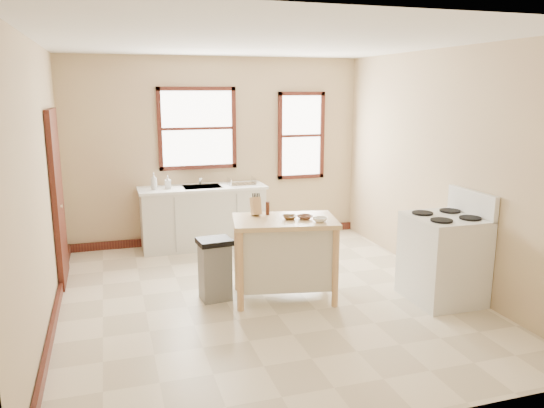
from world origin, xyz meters
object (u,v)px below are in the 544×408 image
Objects in this scene: gas_stove at (444,247)px; dish_rack at (242,182)px; soap_bottle_b at (168,182)px; kitchen_island at (284,259)px; soap_bottle_a at (154,181)px; trash_bin at (215,269)px; bowl_b at (305,217)px; knife_block at (256,207)px; pepper_grinder at (268,208)px; bowl_c at (320,220)px; bowl_a at (289,217)px.

dish_rack is at bearing 119.83° from gas_stove.
soap_bottle_b is 2.52m from kitchen_island.
trash_bin is (0.46, -2.02, -0.69)m from soap_bottle_a.
soap_bottle_a is 1.46× the size of bowl_b.
knife_block reaches higher than pepper_grinder.
knife_block is 0.14m from pepper_grinder.
trash_bin is at bearing -77.83° from soap_bottle_b.
soap_bottle_a is 4.03m from gas_stove.
pepper_grinder is at bearing -61.01° from soap_bottle_b.
bowl_c is at bearing -44.61° from knife_block.
bowl_b is at bearing 122.24° from bowl_c.
kitchen_island is at bearing 142.41° from bowl_c.
dish_rack is at bearing 93.61° from bowl_b.
kitchen_island is 0.60m from pepper_grinder.
gas_stove is at bearing -13.93° from bowl_c.
knife_block is at bearing 177.94° from pepper_grinder.
bowl_b is 0.23× the size of trash_bin.
gas_stove reaches higher than soap_bottle_b.
dish_rack is 0.35× the size of kitchen_island.
dish_rack reaches higher than bowl_b.
soap_bottle_b reaches higher than kitchen_island.
pepper_grinder is (1.09, -1.97, -0.04)m from soap_bottle_a.
bowl_c is at bearing -77.36° from dish_rack.
pepper_grinder is (0.89, -2.00, -0.02)m from soap_bottle_b.
gas_stove is at bearing -41.52° from soap_bottle_b.
soap_bottle_b is at bearing 133.56° from gas_stove.
pepper_grinder is (0.14, -0.00, -0.03)m from knife_block.
gas_stove reaches higher than bowl_b.
bowl_b is at bearing -57.14° from soap_bottle_b.
knife_block reaches higher than dish_rack.
pepper_grinder reaches higher than bowl_a.
trash_bin is at bearing -66.99° from soap_bottle_a.
trash_bin is 2.55m from gas_stove.
pepper_grinder is (-0.12, 0.24, 0.54)m from kitchen_island.
bowl_a is (0.05, -0.03, 0.48)m from kitchen_island.
soap_bottle_b is (0.20, 0.03, -0.03)m from soap_bottle_a.
knife_block is 0.42m from bowl_a.
bowl_b is (0.47, -0.32, -0.08)m from knife_block.
gas_stove is (1.45, -0.51, -0.33)m from bowl_b.
pepper_grinder is at bearing -0.83° from trash_bin.
soap_bottle_b reaches higher than bowl_a.
soap_bottle_a reaches higher than trash_bin.
soap_bottle_a is 0.19× the size of gas_stove.
bowl_c is 0.12× the size of gas_stove.
bowl_c reaches higher than bowl_b.
soap_bottle_b is 0.17× the size of kitchen_island.
dish_rack reaches higher than kitchen_island.
dish_rack is at bearing 89.50° from bowl_a.
bowl_a is 0.98× the size of bowl_b.
soap_bottle_b is at bearing 106.37° from knife_block.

